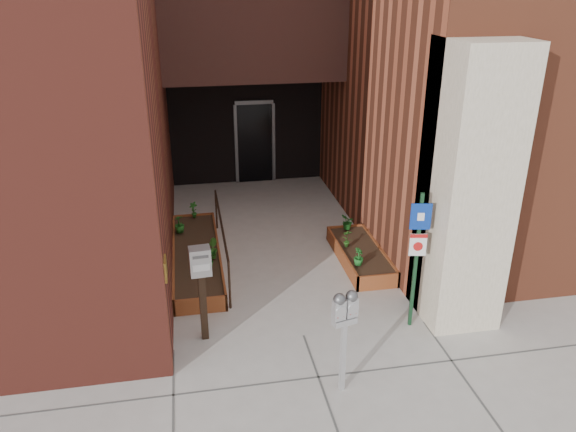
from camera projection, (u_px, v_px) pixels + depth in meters
ground at (304, 336)px, 8.76m from camera, size 80.00×80.00×0.00m
planter_left at (197, 258)px, 10.88m from camera, size 0.90×3.60×0.30m
planter_right at (360, 256)px, 10.96m from camera, size 0.80×2.20×0.30m
handrail at (221, 228)px, 10.68m from camera, size 0.04×3.34×0.90m
parking_meter at (345, 316)px, 7.17m from camera, size 0.35×0.20×1.53m
sign_post at (417, 247)px, 8.48m from camera, size 0.31×0.10×2.27m
payment_dropbox at (201, 274)px, 8.27m from camera, size 0.33×0.26×1.56m
shrub_left_a at (207, 260)px, 10.03m from camera, size 0.50×0.50×0.39m
shrub_left_b at (212, 248)px, 10.46m from camera, size 0.23×0.23×0.38m
shrub_left_c at (179, 224)px, 11.50m from camera, size 0.28×0.28×0.37m
shrub_left_d at (194, 210)px, 12.19m from camera, size 0.26×0.26×0.36m
shrub_right_a at (359, 257)px, 10.21m from camera, size 0.25×0.25×0.33m
shrub_right_b at (347, 238)px, 10.88m from camera, size 0.20×0.20×0.36m
shrub_right_c at (348, 222)px, 11.62m from camera, size 0.36×0.36×0.32m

